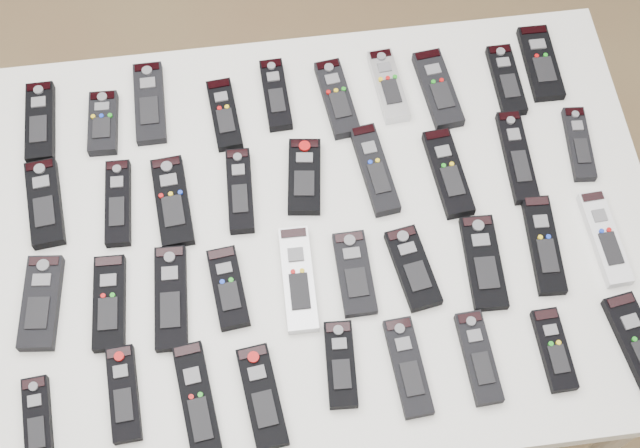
{
  "coord_description": "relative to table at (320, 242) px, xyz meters",
  "views": [
    {
      "loc": [
        -0.22,
        -0.85,
        2.26
      ],
      "look_at": [
        -0.13,
        -0.14,
        0.8
      ],
      "focal_mm": 50.0,
      "sensor_mm": 36.0,
      "label": 1
    }
  ],
  "objects": [
    {
      "name": "remote_36",
      "position": [
        0.37,
        -0.29,
        0.07
      ],
      "size": [
        0.05,
        0.15,
        0.02
      ],
      "primitive_type": "cube",
      "rotation": [
        0.0,
        0.0,
        0.03
      ],
      "color": "black",
      "rests_on": "table"
    },
    {
      "name": "remote_11",
      "position": [
        -0.37,
        0.09,
        0.07
      ],
      "size": [
        0.05,
        0.17,
        0.02
      ],
      "primitive_type": "cube",
      "rotation": [
        0.0,
        0.0,
        -0.03
      ],
      "color": "black",
      "rests_on": "table"
    },
    {
      "name": "remote_27",
      "position": [
        0.4,
        -0.09,
        0.07
      ],
      "size": [
        0.06,
        0.19,
        0.02
      ],
      "primitive_type": "cube",
      "rotation": [
        0.0,
        0.0,
        -0.06
      ],
      "color": "black",
      "rests_on": "table"
    },
    {
      "name": "remote_28",
      "position": [
        0.51,
        -0.09,
        0.07
      ],
      "size": [
        0.06,
        0.19,
        0.02
      ],
      "primitive_type": "cube",
      "rotation": [
        0.0,
        0.0,
        0.05
      ],
      "color": "silver",
      "rests_on": "table"
    },
    {
      "name": "remote_30",
      "position": [
        -0.37,
        -0.27,
        0.07
      ],
      "size": [
        0.06,
        0.17,
        0.02
      ],
      "primitive_type": "cube",
      "rotation": [
        0.0,
        0.0,
        0.06
      ],
      "color": "black",
      "rests_on": "table"
    },
    {
      "name": "remote_5",
      "position": [
        0.07,
        0.27,
        0.07
      ],
      "size": [
        0.07,
        0.18,
        0.02
      ],
      "primitive_type": "cube",
      "rotation": [
        0.0,
        0.0,
        0.11
      ],
      "color": "black",
      "rests_on": "table"
    },
    {
      "name": "remote_37",
      "position": [
        0.51,
        -0.3,
        0.07
      ],
      "size": [
        0.08,
        0.19,
        0.02
      ],
      "primitive_type": "cube",
      "rotation": [
        0.0,
        0.0,
        0.15
      ],
      "color": "black",
      "rests_on": "table"
    },
    {
      "name": "remote_1",
      "position": [
        -0.39,
        0.27,
        0.07
      ],
      "size": [
        0.06,
        0.14,
        0.02
      ],
      "primitive_type": "cube",
      "rotation": [
        0.0,
        0.0,
        -0.04
      ],
      "color": "black",
      "rests_on": "table"
    },
    {
      "name": "remote_10",
      "position": [
        -0.5,
        0.11,
        0.07
      ],
      "size": [
        0.08,
        0.18,
        0.02
      ],
      "primitive_type": "cube",
      "rotation": [
        0.0,
        0.0,
        0.1
      ],
      "color": "black",
      "rests_on": "table"
    },
    {
      "name": "remote_31",
      "position": [
        -0.24,
        -0.3,
        0.07
      ],
      "size": [
        0.08,
        0.21,
        0.02
      ],
      "primitive_type": "cube",
      "rotation": [
        0.0,
        0.0,
        0.12
      ],
      "color": "black",
      "rests_on": "table"
    },
    {
      "name": "remote_15",
      "position": [
        0.12,
        0.1,
        0.07
      ],
      "size": [
        0.07,
        0.19,
        0.02
      ],
      "primitive_type": "cube",
      "rotation": [
        0.0,
        0.0,
        0.12
      ],
      "color": "black",
      "rests_on": "table"
    },
    {
      "name": "remote_7",
      "position": [
        0.27,
        0.27,
        0.07
      ],
      "size": [
        0.07,
        0.18,
        0.02
      ],
      "primitive_type": "cube",
      "rotation": [
        0.0,
        0.0,
        0.11
      ],
      "color": "black",
      "rests_on": "table"
    },
    {
      "name": "remote_4",
      "position": [
        -0.05,
        0.3,
        0.07
      ],
      "size": [
        0.05,
        0.16,
        0.02
      ],
      "primitive_type": "cube",
      "rotation": [
        0.0,
        0.0,
        0.03
      ],
      "color": "black",
      "rests_on": "table"
    },
    {
      "name": "remote_33",
      "position": [
        0.0,
        -0.27,
        0.07
      ],
      "size": [
        0.06,
        0.15,
        0.02
      ],
      "primitive_type": "cube",
      "rotation": [
        0.0,
        0.0,
        -0.06
      ],
      "color": "black",
      "rests_on": "table"
    },
    {
      "name": "remote_2",
      "position": [
        -0.3,
        0.31,
        0.07
      ],
      "size": [
        0.06,
        0.18,
        0.02
      ],
      "primitive_type": "cube",
      "rotation": [
        0.0,
        0.0,
        0.0
      ],
      "color": "black",
      "rests_on": "table"
    },
    {
      "name": "remote_34",
      "position": [
        0.11,
        -0.28,
        0.07
      ],
      "size": [
        0.06,
        0.18,
        0.02
      ],
      "primitive_type": "cube",
      "rotation": [
        0.0,
        0.0,
        0.07
      ],
      "color": "black",
      "rests_on": "table"
    },
    {
      "name": "remote_19",
      "position": [
        -0.51,
        -0.09,
        0.07
      ],
      "size": [
        0.08,
        0.18,
        0.02
      ],
      "primitive_type": "cube",
      "rotation": [
        0.0,
        0.0,
        -0.11
      ],
      "color": "black",
      "rests_on": "table"
    },
    {
      "name": "remote_26",
      "position": [
        0.28,
        -0.11,
        0.07
      ],
      "size": [
        0.07,
        0.18,
        0.02
      ],
      "primitive_type": "cube",
      "rotation": [
        0.0,
        0.0,
        -0.04
      ],
      "color": "black",
      "rests_on": "table"
    },
    {
      "name": "remote_29",
      "position": [
        -0.51,
        -0.3,
        0.07
      ],
      "size": [
        0.05,
        0.15,
        0.02
      ],
      "primitive_type": "cube",
      "rotation": [
        0.0,
        0.0,
        0.08
      ],
      "color": "black",
      "rests_on": "table"
    },
    {
      "name": "remote_17",
      "position": [
        0.39,
        0.1,
        0.07
      ],
      "size": [
        0.05,
        0.2,
        0.02
      ],
      "primitive_type": "cube",
      "rotation": [
        0.0,
        0.0,
        -0.02
      ],
      "color": "black",
      "rests_on": "table"
    },
    {
      "name": "remote_3",
      "position": [
        -0.15,
        0.27,
        0.07
      ],
      "size": [
        0.06,
        0.16,
        0.02
      ],
      "primitive_type": "cube",
      "rotation": [
        0.0,
        0.0,
        0.08
      ],
      "color": "black",
      "rests_on": "table"
    },
    {
      "name": "remote_13",
      "position": [
        -0.14,
        0.09,
        0.07
      ],
      "size": [
        0.05,
        0.17,
        0.02
      ],
      "primitive_type": "cube",
      "rotation": [
        0.0,
        0.0,
        -0.04
      ],
      "color": "black",
      "rests_on": "table"
    },
    {
      "name": "remote_14",
      "position": [
        -0.02,
        0.11,
        0.07
      ],
      "size": [
        0.08,
        0.16,
        0.02
      ],
      "primitive_type": "cube",
      "rotation": [
        0.0,
        0.0,
        -0.13
      ],
      "color": "black",
      "rests_on": "table"
    },
    {
      "name": "remote_20",
      "position": [
        -0.39,
        -0.1,
        0.07
      ],
      "size": [
        0.06,
        0.18,
        0.02
      ],
      "primitive_type": "cube",
      "rotation": [
        0.0,
        0.0,
        -0.04
      ],
      "color": "black",
      "rests_on": "table"
    },
    {
      "name": "remote_0",
      "position": [
        -0.51,
        0.29,
        0.07
      ],
      "size": [
        0.05,
        0.17,
        0.02
      ],
      "primitive_type": "cube",
      "rotation": [
        0.0,
        0.0,
        0.0
      ],
      "color": "black",
      "rests_on": "table"
    },
    {
      "name": "remote_12",
      "position": [
        -0.27,
        0.09,
        0.07
      ],
      "size": [
        0.07,
        0.19,
        0.02
      ],
      "primitive_type": "cube",
      "rotation": [
        0.0,
        0.0,
        0.08
      ],
      "color": "black",
      "rests_on": "table"
    },
    {
      "name": "ground",
      "position": [
        0.13,
        0.14,
        -0.72
      ],
      "size": [
        4.0,
        4.0,
        0.0
      ],
      "primitive_type": "plane",
      "color": "#886445",
      "rests_on": "ground"
    },
    {
      "name": "remote_21",
      "position": [
        -0.28,
        -0.11,
        0.07
      ],
      "size": [
        0.06,
        0.2,
        0.02
      ],
      "primitive_type": "cube",
      "rotation": [
        0.0,
        0.0,
        -0.04
      ],
      "color": "black",
      "rests_on": "table"
    },
    {
      "name": "remote_25",
      "position": [
        0.15,
        -0.1,
        0.07
      ],
      "size": [
        0.08,
        0.16,
        0.02
      ],
      "primitive_type": "cube",
      "rotation": [
        0.0,
        0.0,
        0.16
      ],
      "color": "black",
      "rests_on": "table"
    },
    {
      "name": "remote_24",
      "position": [
        0.05,
        -0.1,
        0.07
      ],
      "size": [
        0.06,
        0.16,
        0.02
      ],
      "primitive_type": "cube",
      "rotation": [
        0.0,
        0.0,
        0.01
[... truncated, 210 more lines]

